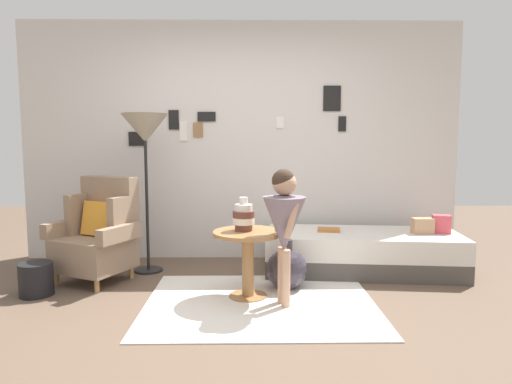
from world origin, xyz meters
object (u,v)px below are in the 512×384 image
(vase_striped, at_px, (244,217))
(person_child, at_px, (284,220))
(daybed, at_px, (362,252))
(demijohn_near, at_px, (287,269))
(side_table, at_px, (248,250))
(magazine_basket, at_px, (36,279))
(armchair, at_px, (99,234))
(book_on_daybed, at_px, (329,230))
(floor_lamp, at_px, (145,133))

(vase_striped, bearing_deg, person_child, -35.40)
(daybed, relative_size, demijohn_near, 4.43)
(daybed, height_order, person_child, person_child)
(vase_striped, relative_size, person_child, 0.26)
(side_table, bearing_deg, magazine_basket, 177.49)
(armchair, distance_m, demijohn_near, 1.79)
(book_on_daybed, bearing_deg, magazine_basket, -164.32)
(demijohn_near, distance_m, magazine_basket, 2.15)
(side_table, bearing_deg, demijohn_near, 32.57)
(person_child, relative_size, magazine_basket, 3.90)
(side_table, bearing_deg, person_child, -34.37)
(person_child, relative_size, book_on_daybed, 4.97)
(side_table, xyz_separation_m, magazine_basket, (-1.80, 0.08, -0.27))
(daybed, relative_size, person_child, 1.80)
(vase_striped, bearing_deg, daybed, 31.53)
(armchair, relative_size, side_table, 1.67)
(person_child, height_order, demijohn_near, person_child)
(side_table, bearing_deg, armchair, 159.84)
(daybed, distance_m, side_table, 1.39)
(daybed, height_order, demijohn_near, demijohn_near)
(person_child, distance_m, book_on_daybed, 1.18)
(person_child, bearing_deg, magazine_basket, 172.50)
(person_child, bearing_deg, side_table, 145.63)
(demijohn_near, bearing_deg, floor_lamp, 156.90)
(daybed, bearing_deg, book_on_daybed, 170.01)
(daybed, xyz_separation_m, demijohn_near, (-0.80, -0.54, -0.02))
(armchair, relative_size, person_child, 0.89)
(side_table, relative_size, floor_lamp, 0.37)
(daybed, height_order, vase_striped, vase_striped)
(person_child, bearing_deg, armchair, 157.18)
(daybed, height_order, floor_lamp, floor_lamp)
(armchair, relative_size, demijohn_near, 2.18)
(side_table, relative_size, book_on_daybed, 2.64)
(armchair, xyz_separation_m, floor_lamp, (0.39, 0.28, 0.95))
(demijohn_near, bearing_deg, book_on_daybed, 51.46)
(vase_striped, xyz_separation_m, floor_lamp, (-0.97, 0.76, 0.70))
(daybed, distance_m, person_child, 1.37)
(floor_lamp, height_order, person_child, floor_lamp)
(person_child, bearing_deg, book_on_daybed, 62.27)
(book_on_daybed, bearing_deg, floor_lamp, -179.40)
(floor_lamp, bearing_deg, magazine_basket, -137.93)
(floor_lamp, relative_size, book_on_daybed, 7.16)
(armchair, relative_size, floor_lamp, 0.62)
(side_table, bearing_deg, daybed, 33.46)
(side_table, distance_m, person_child, 0.45)
(person_child, bearing_deg, vase_striped, 144.60)
(daybed, relative_size, floor_lamp, 1.25)
(demijohn_near, height_order, magazine_basket, demijohn_near)
(armchair, distance_m, person_child, 1.85)
(daybed, relative_size, vase_striped, 7.05)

